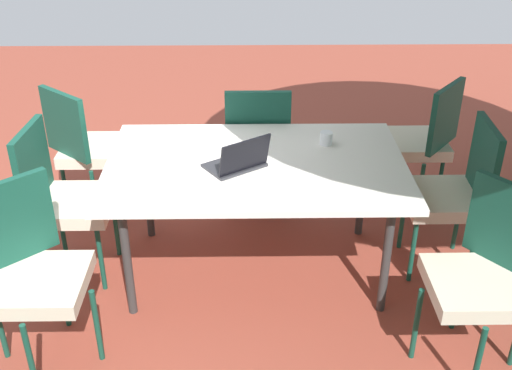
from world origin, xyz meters
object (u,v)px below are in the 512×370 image
chair_west (454,190)px  laptop (238,162)px  chair_east (62,195)px  cup (326,138)px  chair_south (258,142)px  dining_table (256,170)px  chair_southeast (87,145)px  chair_southwest (422,138)px  chair_northwest (485,271)px  chair_northeast (31,268)px

chair_west → laptop: laptop is taller
chair_east → cup: size_ratio=12.18×
chair_east → chair_south: bearing=-54.5°
dining_table → laptop: (0.10, 0.09, 0.10)m
chair_south → chair_southeast: 1.19m
dining_table → chair_southwest: 1.44m
chair_northwest → laptop: laptop is taller
chair_south → chair_northeast: bearing=51.7°
chair_south → cup: chair_south is taller
chair_northeast → cup: size_ratio=12.18×
chair_west → cup: 0.84m
chair_northwest → chair_northeast: size_ratio=1.00×
chair_southwest → cup: bearing=-14.6°
dining_table → cup: size_ratio=21.70×
chair_northeast → chair_east: 0.73m
chair_west → cup: chair_west is taller
chair_west → dining_table: bearing=-85.5°
dining_table → chair_northeast: size_ratio=1.78×
chair_southeast → chair_south: bearing=-137.5°
chair_northeast → chair_southwest: bearing=-9.3°
chair_southwest → chair_west: same height
laptop → cup: size_ratio=5.00×
dining_table → chair_northwest: bearing=145.1°
chair_south → chair_east: (1.18, 0.73, 0.00)m
chair_northwest → cup: bearing=175.4°
chair_south → laptop: laptop is taller
chair_south → laptop: bearing=81.3°
chair_northeast → cup: (-1.56, -0.96, 0.26)m
chair_southwest → chair_southeast: 2.37m
dining_table → chair_southeast: (1.17, -0.71, -0.16)m
chair_south → chair_west: 1.38m
chair_south → cup: size_ratio=12.18×
chair_southeast → laptop: bearing=-175.8°
chair_east → chair_west: bearing=-85.6°
laptop → cup: 0.63m
chair_southwest → chair_northeast: same height
chair_northwest → laptop: bearing=-158.0°
chair_southwest → chair_south: size_ratio=1.00×
chair_west → laptop: (1.31, 0.12, 0.26)m
chair_south → chair_east: 1.39m
chair_southeast → chair_northeast: (-0.04, 1.43, 0.00)m
chair_northwest → chair_east: bearing=-147.5°
chair_west → chair_east: size_ratio=1.00×
chair_southeast → chair_east: (-0.01, 0.70, 0.00)m
chair_northwest → chair_west: same height
chair_northwest → chair_west: size_ratio=1.00×
chair_northwest → chair_southwest: bearing=138.7°
chair_northwest → cup: 1.25m
dining_table → chair_northwest: (-1.12, 0.78, -0.16)m
chair_southeast → cup: chair_southeast is taller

